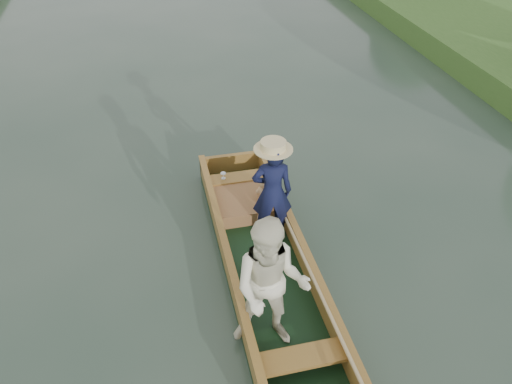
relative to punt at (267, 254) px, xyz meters
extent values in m
plane|color=#283D30|center=(0.06, 0.27, -0.61)|extent=(120.00, 120.00, 0.00)
cube|color=black|center=(0.06, 0.27, -0.57)|extent=(1.10, 5.00, 0.08)
cube|color=olive|center=(-0.45, 0.27, -0.37)|extent=(0.08, 5.00, 0.32)
cube|color=olive|center=(0.57, 0.27, -0.37)|extent=(0.08, 5.00, 0.32)
cube|color=olive|center=(0.06, 2.73, -0.37)|extent=(1.10, 0.08, 0.32)
cube|color=olive|center=(-0.45, 0.27, -0.19)|extent=(0.10, 5.00, 0.04)
cube|color=olive|center=(0.57, 0.27, -0.19)|extent=(0.10, 5.00, 0.04)
cube|color=olive|center=(0.06, 2.17, -0.31)|extent=(0.94, 0.30, 0.05)
cube|color=olive|center=(0.06, -1.33, -0.31)|extent=(0.94, 0.30, 0.05)
imported|color=#101434|center=(0.31, 0.93, 0.24)|extent=(0.61, 0.45, 1.55)
cylinder|color=beige|center=(0.31, 0.93, 0.98)|extent=(0.52, 0.52, 0.12)
imported|color=#EEE8CA|center=(-0.17, -0.85, 0.35)|extent=(1.02, 0.90, 1.76)
cube|color=brown|center=(0.04, 1.64, -0.42)|extent=(0.85, 0.90, 0.22)
sphere|color=tan|center=(0.34, 1.54, -0.19)|extent=(0.22, 0.22, 0.22)
sphere|color=tan|center=(0.34, 1.53, -0.03)|extent=(0.16, 0.16, 0.16)
sphere|color=tan|center=(0.28, 1.53, 0.04)|extent=(0.06, 0.06, 0.06)
sphere|color=tan|center=(0.40, 1.53, 0.04)|extent=(0.06, 0.06, 0.06)
sphere|color=tan|center=(0.34, 1.47, -0.05)|extent=(0.07, 0.07, 0.07)
sphere|color=tan|center=(0.25, 1.52, -0.16)|extent=(0.08, 0.08, 0.08)
sphere|color=tan|center=(0.44, 1.52, -0.16)|extent=(0.08, 0.08, 0.08)
sphere|color=tan|center=(0.29, 1.51, -0.29)|extent=(0.09, 0.09, 0.09)
sphere|color=tan|center=(0.40, 1.51, -0.29)|extent=(0.09, 0.09, 0.09)
cylinder|color=silver|center=(-0.18, 2.17, -0.28)|extent=(0.07, 0.07, 0.01)
cylinder|color=silver|center=(-0.18, 2.17, -0.24)|extent=(0.01, 0.01, 0.08)
ellipsoid|color=silver|center=(-0.18, 2.17, -0.19)|extent=(0.09, 0.09, 0.05)
cylinder|color=tan|center=(0.49, -0.29, -0.15)|extent=(0.04, 3.93, 0.18)
camera|label=1|loc=(-1.17, -4.41, 4.36)|focal=35.00mm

